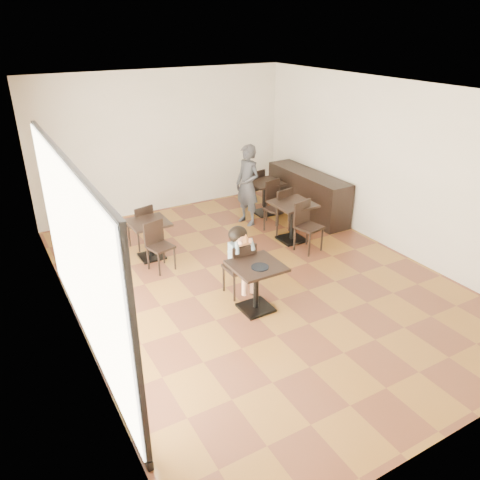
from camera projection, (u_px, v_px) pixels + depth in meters
floor at (255, 279)px, 8.25m from camera, size 6.00×8.00×0.01m
ceiling at (258, 90)px, 6.89m from camera, size 6.00×8.00×0.01m
wall_back at (165, 142)px, 10.71m from camera, size 6.00×0.01×3.20m
wall_front at (477, 315)px, 4.43m from camera, size 6.00×0.01×3.20m
wall_left at (64, 230)px, 6.22m from camera, size 0.01×8.00×3.20m
wall_right at (390, 167)px, 8.92m from camera, size 0.01×8.00×3.20m
storefront_window at (77, 258)px, 5.92m from camera, size 0.04×4.50×2.60m
child_table at (256, 287)px, 7.22m from camera, size 0.75×0.75×0.79m
child_chair at (238, 268)px, 7.62m from camera, size 0.43×0.43×0.95m
child at (238, 261)px, 7.57m from camera, size 0.43×0.60×1.20m
plate at (260, 267)px, 6.97m from camera, size 0.27×0.27×0.02m
pizza_slice at (244, 241)px, 7.23m from camera, size 0.28×0.21×0.06m
adult_patron at (248, 185)px, 10.14m from camera, size 0.55×0.72×1.77m
cafe_table_mid at (292, 222)px, 9.53m from camera, size 0.92×0.92×0.82m
cafe_table_left at (150, 240)px, 8.84m from camera, size 0.86×0.86×0.75m
cafe_table_back at (265, 198)px, 10.89m from camera, size 0.87×0.87×0.77m
chair_mid_a at (277, 209)px, 9.92m from camera, size 0.53×0.53×0.99m
chair_mid_b at (309, 227)px, 9.06m from camera, size 0.53×0.53×0.99m
chair_left_a at (140, 226)px, 9.24m from camera, size 0.49×0.49×0.90m
chair_left_b at (161, 247)px, 8.38m from camera, size 0.49×0.49×0.90m
chair_back_a at (253, 188)px, 11.28m from camera, size 0.50×0.50×0.93m
chair_back_b at (278, 202)px, 10.42m from camera, size 0.50×0.50×0.93m
service_counter at (308, 194)px, 10.80m from camera, size 0.60×2.40×1.00m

